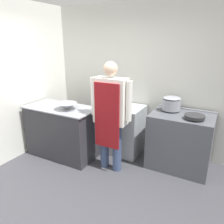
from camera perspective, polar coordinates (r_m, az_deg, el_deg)
ground_plane at (r=3.15m, az=-12.00°, el=-22.72°), size 14.00×14.00×0.00m
wall_back at (r=4.21m, az=5.21°, el=8.70°), size 8.00×0.05×2.70m
wall_left at (r=4.32m, az=-21.37°, el=7.77°), size 0.05×8.00×2.70m
prep_counter at (r=4.10m, az=-12.82°, el=-4.93°), size 1.29×0.65×0.92m
stove at (r=3.79m, az=17.29°, el=-7.30°), size 0.97×0.69×0.94m
fridge_unit at (r=4.12m, az=3.72°, el=-4.64°), size 0.58×0.63×0.89m
person_cook at (r=3.36m, az=-0.44°, el=0.37°), size 0.70×0.24×1.76m
mixing_bowl at (r=3.78m, az=-11.75°, el=1.50°), size 0.36×0.36×0.11m
stock_pot at (r=3.74m, az=15.26°, el=2.24°), size 0.30×0.30×0.23m
saute_pan at (r=3.47m, az=20.78°, el=-1.11°), size 0.30×0.30×0.05m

